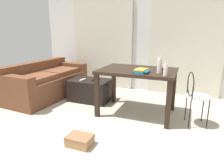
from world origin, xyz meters
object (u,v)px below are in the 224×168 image
at_px(craft_table, 137,76).
at_px(couch, 47,83).
at_px(bottle_near, 160,66).
at_px(tv_remote_primary, 83,80).
at_px(wire_chair, 194,92).
at_px(bottle_far, 165,70).
at_px(tv_remote_secondary, 96,80).
at_px(shoebox, 80,140).
at_px(book_stack, 142,71).
at_px(bowl, 162,68).
at_px(coffee_table, 90,90).

bearing_deg(craft_table, couch, 175.34).
height_order(bottle_near, tv_remote_primary, bottle_near).
bearing_deg(wire_chair, bottle_far, -150.32).
distance_m(tv_remote_secondary, shoebox, 1.72).
bearing_deg(couch, book_stack, -10.29).
xyz_separation_m(book_stack, tv_remote_primary, (-1.30, 0.43, -0.36)).
bearing_deg(craft_table, wire_chair, -6.43).
bearing_deg(craft_table, bottle_near, -21.16).
bearing_deg(bowl, bottle_far, -77.18).
bearing_deg(bottle_near, craft_table, 158.84).
height_order(couch, wire_chair, wire_chair).
relative_size(wire_chair, tv_remote_secondary, 4.65).
relative_size(coffee_table, bowl, 5.68).
xyz_separation_m(bottle_far, tv_remote_secondary, (-1.44, 0.66, -0.42)).
xyz_separation_m(bottle_near, tv_remote_secondary, (-1.32, 0.47, -0.45)).
relative_size(couch, tv_remote_secondary, 10.58).
bearing_deg(shoebox, craft_table, 72.75).
relative_size(wire_chair, shoebox, 2.60).
height_order(bottle_far, shoebox, bottle_far).
height_order(coffee_table, bottle_near, bottle_near).
bearing_deg(bottle_near, shoebox, -124.62).
bearing_deg(bottle_far, tv_remote_secondary, 155.24).
distance_m(wire_chair, tv_remote_primary, 2.11).
height_order(bottle_near, bottle_far, bottle_near).
bearing_deg(tv_remote_secondary, book_stack, 6.76).
bearing_deg(couch, bottle_near, -7.35).
bearing_deg(tv_remote_primary, craft_table, -4.23).
xyz_separation_m(couch, bowl, (2.44, -0.02, 0.50)).
bearing_deg(couch, craft_table, -4.66).
xyz_separation_m(couch, tv_remote_secondary, (1.11, 0.16, 0.13)).
bearing_deg(bowl, tv_remote_secondary, 172.51).
bearing_deg(tv_remote_secondary, tv_remote_primary, -117.96).
bearing_deg(shoebox, tv_remote_primary, 118.24).
distance_m(coffee_table, bottle_near, 1.65).
bearing_deg(bowl, craft_table, -158.65).
bearing_deg(book_stack, tv_remote_primary, 161.78).
distance_m(bottle_near, tv_remote_secondary, 1.47).
height_order(coffee_table, craft_table, craft_table).
xyz_separation_m(wire_chair, bottle_near, (-0.53, -0.04, 0.37)).
distance_m(craft_table, tv_remote_primary, 1.22).
bearing_deg(bottle_far, tv_remote_primary, 162.12).
bearing_deg(tv_remote_primary, bottle_far, -12.47).
distance_m(wire_chair, shoebox, 1.80).
bearing_deg(book_stack, bottle_near, 17.73).
distance_m(bowl, shoebox, 1.78).
xyz_separation_m(couch, bottle_far, (2.55, -0.51, 0.55)).
relative_size(craft_table, bowl, 8.81).
distance_m(book_stack, tv_remote_secondary, 1.26).
xyz_separation_m(craft_table, bowl, (0.38, 0.15, 0.14)).
relative_size(craft_table, shoebox, 3.92).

